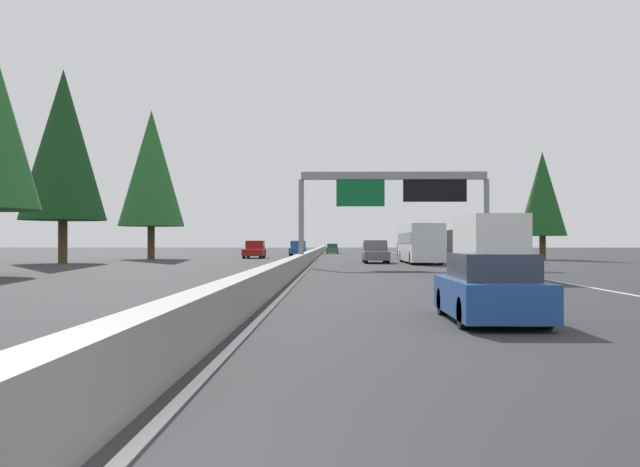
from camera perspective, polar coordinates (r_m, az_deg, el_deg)
ground_plane at (r=64.98m, az=-0.55°, el=-2.18°), size 320.00×320.00×0.00m
median_barrier at (r=84.97m, az=-0.35°, el=-1.52°), size 180.00×0.56×0.90m
shoulder_stripe_right at (r=75.56m, az=8.45°, el=-1.96°), size 160.00×0.16×0.01m
shoulder_stripe_median at (r=74.97m, az=-0.13°, el=-1.98°), size 160.00×0.16×0.01m
sign_gantry_overhead at (r=48.70m, az=6.00°, el=3.30°), size 0.50×12.68×6.38m
sedan_mid_right at (r=16.08m, az=13.18°, el=-4.32°), size 4.40×1.80×1.47m
box_truck_distant_a at (r=35.93m, az=12.79°, el=-0.81°), size 8.50×2.40×2.95m
pickup_near_right at (r=60.00m, az=4.36°, el=-1.43°), size 5.60×2.00×1.86m
sedan_far_right at (r=108.51m, az=0.97°, el=-1.21°), size 4.40×1.80×1.47m
minivan_far_center at (r=71.84m, az=6.99°, el=-1.27°), size 5.00×1.95×1.69m
sedan_mid_center at (r=111.32m, az=4.77°, el=-1.20°), size 4.40×1.80×1.47m
bus_far_left at (r=59.26m, az=7.82°, el=-0.66°), size 11.50×2.55×3.10m
oncoming_near at (r=77.98m, az=-5.14°, el=-1.25°), size 5.60×2.00×1.86m
oncoming_far at (r=92.76m, az=-1.73°, el=-1.16°), size 5.60×2.00×1.86m
conifer_right_mid at (r=73.97m, az=17.02°, el=2.98°), size 4.63×4.63×10.52m
conifer_left_near at (r=63.60m, az=-19.47°, el=6.57°), size 7.00×7.00×15.92m
conifer_left_mid at (r=75.84m, az=-13.07°, el=4.99°), size 6.63×6.63×15.07m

